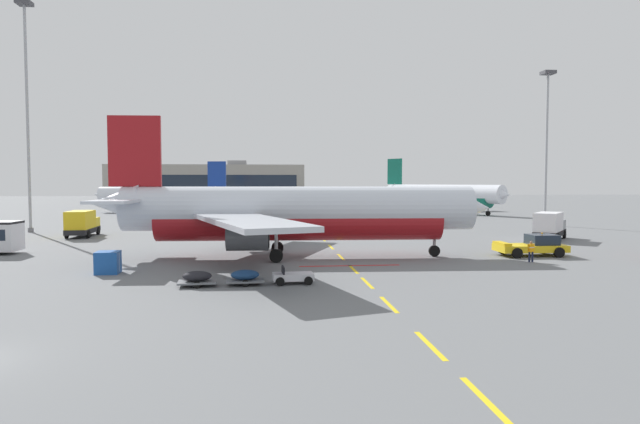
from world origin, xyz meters
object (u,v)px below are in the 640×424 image
Objects in this scene: fuel_service_truck at (550,225)px; ground_power_truck at (82,223)px; pushback_tug at (533,246)px; apron_light_mast_far at (547,129)px; uld_cargo_container at (108,262)px; airliner_mid_left at (163,196)px; baggage_train at (246,277)px; ground_crew_worker at (531,250)px; airliner_far_center at (439,195)px; airliner_foreground at (293,212)px; apron_light_mast_near at (27,93)px.

fuel_service_truck and ground_power_truck have the same top height.
apron_light_mast_far reaches higher than pushback_tug.
uld_cargo_container is at bearing -170.15° from pushback_tug.
airliner_mid_left is 80.95m from fuel_service_truck.
uld_cargo_container is 0.07× the size of apron_light_mast_far.
pushback_tug is at bearing 24.73° from baggage_train.
baggage_train is 0.38× the size of apron_light_mast_far.
ground_crew_worker is 43.79m from apron_light_mast_far.
ground_power_truck is (-58.29, -44.22, -2.17)m from airliner_far_center.
baggage_train is 63.51m from apron_light_mast_far.
baggage_train is 5.00× the size of ground_crew_worker.
airliner_mid_left is (-45.43, 73.17, 2.60)m from pushback_tug.
fuel_service_truck is at bearing -9.38° from ground_power_truck.
airliner_foreground reaches higher than ground_crew_worker.
ground_power_truck is (-0.25, -51.49, -1.86)m from airliner_mid_left.
ground_crew_worker is at bearing -30.19° from ground_power_truck.
ground_power_truck is (-24.28, 20.80, -2.30)m from airliner_foreground.
fuel_service_truck reaches higher than ground_crew_worker.
baggage_train is at bearing -106.54° from airliner_foreground.
apron_light_mast_far is at bearing 60.64° from pushback_tug.
airliner_foreground is 20.12m from ground_crew_worker.
airliner_far_center reaches higher than ground_power_truck.
baggage_train is 52.69m from apron_light_mast_near.
uld_cargo_container is 67.42m from apron_light_mast_far.
airliner_mid_left is (-24.03, 72.29, -0.45)m from airliner_foreground.
airliner_mid_left reaches higher than uld_cargo_container.
airliner_far_center reaches higher than baggage_train.
ground_crew_worker is at bearing -31.66° from apron_light_mast_near.
pushback_tug is at bearing 9.85° from uld_cargo_container.
airliner_far_center reaches higher than pushback_tug.
pushback_tug is 63.79m from apron_light_mast_near.
baggage_train is at bearing -155.27° from pushback_tug.
apron_light_mast_near is at bearing 141.66° from ground_power_truck.
apron_light_mast_near reaches higher than airliner_far_center.
apron_light_mast_near reaches higher than airliner_mid_left.
airliner_far_center is at bearing -7.14° from airliner_mid_left.
pushback_tug reaches higher than ground_crew_worker.
apron_light_mast_near is (-8.95, -44.60, 14.60)m from airliner_mid_left.
pushback_tug is 0.86× the size of fuel_service_truck.
fuel_service_truck is at bearing 56.61° from pushback_tug.
uld_cargo_container is at bearing 151.46° from baggage_train.
baggage_train is at bearing -28.54° from uld_cargo_container.
fuel_service_truck is at bearing -116.60° from apron_light_mast_far.
airliner_foreground is at bearing -40.59° from ground_power_truck.
ground_power_truck is 0.24× the size of apron_light_mast_near.
pushback_tug is at bearing -119.36° from apron_light_mast_far.
airliner_far_center is 86.44m from uld_cargo_container.
apron_light_mast_far is at bearing 35.90° from uld_cargo_container.
airliner_foreground reaches higher than fuel_service_truck.
airliner_mid_left is at bearing 172.86° from airliner_far_center.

